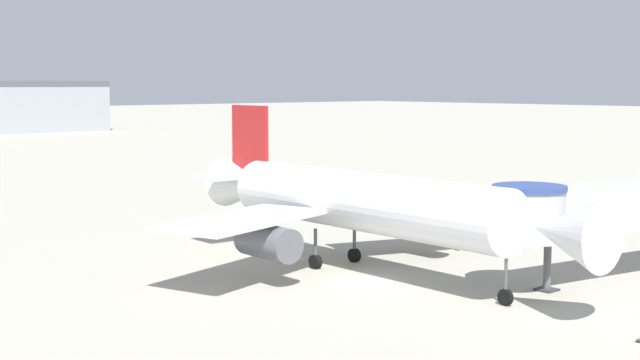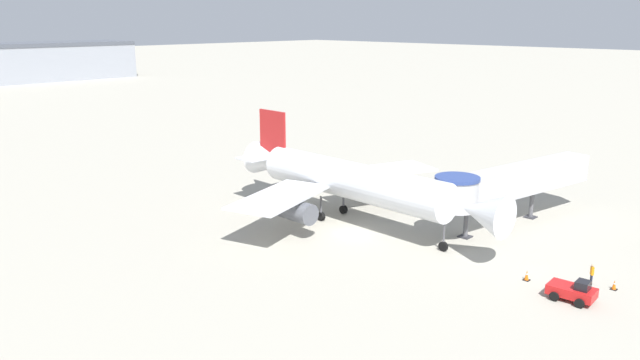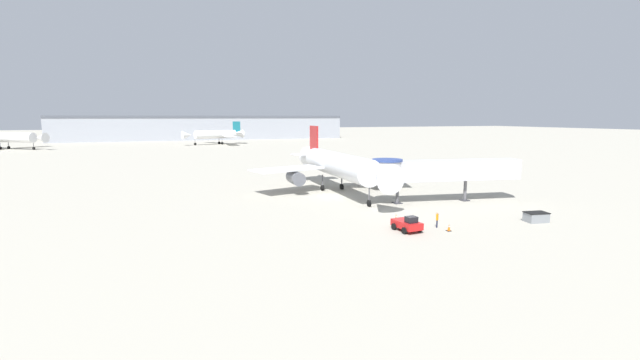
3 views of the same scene
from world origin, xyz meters
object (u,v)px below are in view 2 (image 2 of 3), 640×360
at_px(main_airplane, 348,181).
at_px(traffic_cone_starboard_wing, 405,198).
at_px(traffic_cone_near_nose, 527,275).
at_px(ground_crew_marshaller, 592,273).
at_px(jet_bridge, 507,183).
at_px(traffic_cone_apron_front, 614,285).
at_px(pushback_tug_red, 573,291).

height_order(main_airplane, traffic_cone_starboard_wing, main_airplane).
relative_size(main_airplane, traffic_cone_near_nose, 38.75).
bearing_deg(ground_crew_marshaller, jet_bridge, 12.74).
xyz_separation_m(jet_bridge, traffic_cone_near_nose, (-11.00, -7.92, -4.05)).
height_order(main_airplane, traffic_cone_near_nose, main_airplane).
relative_size(jet_bridge, traffic_cone_starboard_wing, 34.67).
relative_size(jet_bridge, ground_crew_marshaller, 12.61).
xyz_separation_m(traffic_cone_apron_front, traffic_cone_near_nose, (-3.02, 5.59, 0.03)).
bearing_deg(traffic_cone_starboard_wing, main_airplane, -178.04).
relative_size(traffic_cone_apron_front, traffic_cone_near_nose, 0.93).
distance_m(traffic_cone_apron_front, traffic_cone_near_nose, 6.35).
bearing_deg(traffic_cone_apron_front, traffic_cone_starboard_wing, 72.47).
distance_m(main_airplane, traffic_cone_apron_front, 25.88).
height_order(jet_bridge, traffic_cone_apron_front, jet_bridge).
bearing_deg(pushback_tug_red, main_airplane, 80.29).
relative_size(jet_bridge, traffic_cone_near_nose, 25.93).
bearing_deg(traffic_cone_starboard_wing, pushback_tug_red, -116.71).
bearing_deg(jet_bridge, traffic_cone_apron_front, -111.33).
xyz_separation_m(pushback_tug_red, traffic_cone_apron_front, (4.09, -1.50, -0.38)).
bearing_deg(traffic_cone_starboard_wing, ground_crew_marshaller, -109.32).
bearing_deg(traffic_cone_apron_front, pushback_tug_red, 159.86).
height_order(traffic_cone_apron_front, traffic_cone_near_nose, traffic_cone_near_nose).
distance_m(jet_bridge, traffic_cone_starboard_wing, 13.03).
bearing_deg(ground_crew_marshaller, traffic_cone_near_nose, 81.80).
bearing_deg(traffic_cone_apron_front, ground_crew_marshaller, 101.50).
bearing_deg(traffic_cone_near_nose, ground_crew_marshaller, -55.90).
relative_size(pushback_tug_red, traffic_cone_apron_front, 4.47).
relative_size(pushback_tug_red, traffic_cone_starboard_wing, 5.53).
relative_size(main_airplane, ground_crew_marshaller, 18.85).
distance_m(traffic_cone_starboard_wing, traffic_cone_near_nose, 23.14).
distance_m(pushback_tug_red, ground_crew_marshaller, 3.77).
relative_size(jet_bridge, traffic_cone_apron_front, 28.01).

